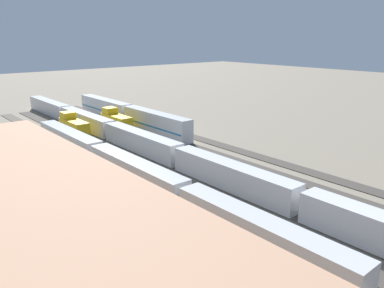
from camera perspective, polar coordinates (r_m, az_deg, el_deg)
ground_plane at (r=65.36m, az=1.16°, el=-3.59°), size 400.00×400.00×0.00m
track_bed_0 at (r=73.74m, az=8.52°, el=-1.45°), size 140.00×2.80×0.12m
track_bed_1 at (r=70.23m, az=5.79°, el=-2.23°), size 140.00×2.80×0.12m
track_bed_2 at (r=66.91m, az=2.78°, el=-3.09°), size 140.00×2.80×0.12m
track_bed_3 at (r=63.82m, az=-0.54°, el=-4.02°), size 140.00×2.80×0.12m
track_bed_4 at (r=60.98m, az=-4.20°, el=-5.03°), size 140.00×2.80×0.12m
track_bed_5 at (r=58.42m, az=-8.20°, el=-6.11°), size 140.00×2.80×0.12m
train_on_track_2 at (r=92.60m, az=-11.22°, el=3.31°), size 10.00×3.00×5.00m
train_on_track_3 at (r=65.87m, az=-2.53°, el=-1.56°), size 139.00×3.00×4.40m
train_on_track_1 at (r=97.27m, az=-9.45°, el=4.25°), size 47.20×3.06×5.00m
train_on_track_4 at (r=89.26m, az=-17.14°, el=2.44°), size 10.00×3.00×5.00m
train_on_track_5 at (r=58.05m, az=-8.48°, el=-4.19°), size 71.40×3.00×3.80m
maintenance_shed at (r=32.22m, az=-26.26°, el=-16.75°), size 54.59×21.66×10.44m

